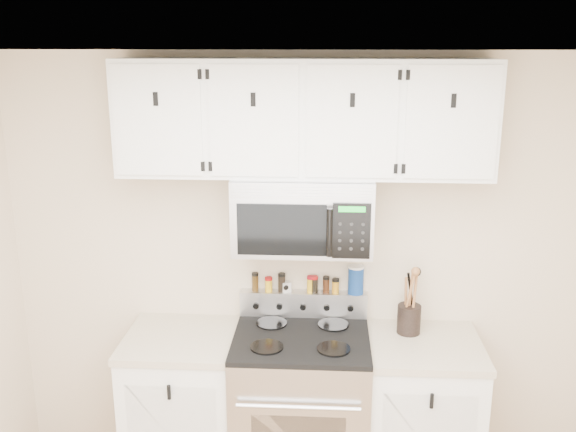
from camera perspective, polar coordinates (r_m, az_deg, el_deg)
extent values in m
cube|color=beige|center=(3.83, 1.41, -4.49)|extent=(3.50, 0.01, 2.50)
cube|color=white|center=(1.86, -0.41, 13.50)|extent=(3.50, 3.50, 0.01)
cube|color=#B7B7BA|center=(3.89, 1.15, -17.12)|extent=(0.76, 0.65, 0.92)
cube|color=black|center=(3.66, 1.19, -10.85)|extent=(0.76, 0.65, 0.03)
cube|color=#B7B7BA|center=(3.88, 1.37, -7.79)|extent=(0.76, 0.08, 0.15)
cylinder|color=black|center=(3.53, -1.90, -11.56)|extent=(0.18, 0.18, 0.01)
cylinder|color=black|center=(3.51, 4.08, -11.70)|extent=(0.18, 0.18, 0.01)
cylinder|color=black|center=(3.80, -1.47, -9.50)|extent=(0.18, 0.18, 0.01)
cylinder|color=black|center=(3.78, 4.05, -9.62)|extent=(0.18, 0.18, 0.01)
cube|color=white|center=(4.01, -9.18, -16.64)|extent=(0.62, 0.60, 0.88)
cube|color=tan|center=(3.78, -9.49, -10.73)|extent=(0.64, 0.62, 0.04)
cube|color=white|center=(3.96, 11.65, -17.17)|extent=(0.62, 0.60, 0.88)
cube|color=tan|center=(3.74, 12.04, -11.22)|extent=(0.64, 0.62, 0.04)
cube|color=#9E9EA3|center=(3.54, 1.34, 0.28)|extent=(0.76, 0.38, 0.42)
cube|color=#B7B7BA|center=(3.31, 1.23, 2.23)|extent=(0.73, 0.01, 0.08)
cube|color=black|center=(3.36, -0.57, -1.24)|extent=(0.47, 0.01, 0.28)
cube|color=black|center=(3.36, 5.65, -1.34)|extent=(0.20, 0.01, 0.30)
cylinder|color=black|center=(3.32, 3.70, -1.50)|extent=(0.03, 0.03, 0.26)
cube|color=white|center=(3.46, 1.41, 8.72)|extent=(2.00, 0.33, 0.62)
cube|color=white|center=(3.40, -11.55, 8.30)|extent=(0.46, 0.01, 0.57)
cube|color=black|center=(3.38, -11.69, 10.15)|extent=(0.02, 0.01, 0.07)
cube|color=white|center=(3.31, -3.07, 8.39)|extent=(0.46, 0.01, 0.57)
cube|color=black|center=(3.29, -3.12, 10.30)|extent=(0.03, 0.01, 0.07)
cube|color=white|center=(3.29, 5.70, 8.29)|extent=(0.46, 0.01, 0.57)
cube|color=black|center=(3.27, 5.76, 10.22)|extent=(0.03, 0.01, 0.07)
cube|color=white|center=(3.35, 14.36, 8.01)|extent=(0.46, 0.01, 0.57)
cube|color=black|center=(3.33, 14.52, 9.90)|extent=(0.02, 0.01, 0.07)
cylinder|color=black|center=(3.79, 10.69, -9.00)|extent=(0.13, 0.13, 0.17)
cylinder|color=#915E35|center=(3.74, 10.79, -7.21)|extent=(0.02, 0.02, 0.31)
cylinder|color=#915E35|center=(3.73, 11.16, -7.11)|extent=(0.02, 0.02, 0.34)
cylinder|color=#915E35|center=(3.75, 10.42, -7.30)|extent=(0.02, 0.02, 0.29)
cylinder|color=black|center=(3.76, 10.92, -7.15)|extent=(0.02, 0.02, 0.30)
cylinder|color=#915E35|center=(3.72, 10.66, -7.26)|extent=(0.02, 0.02, 0.32)
cube|color=silver|center=(3.84, -0.17, -6.31)|extent=(0.06, 0.06, 0.06)
cylinder|color=navy|center=(3.82, 6.05, -5.72)|extent=(0.09, 0.09, 0.16)
cylinder|color=white|center=(3.79, 6.09, -4.51)|extent=(0.09, 0.09, 0.01)
cylinder|color=#412C0F|center=(3.85, -2.94, -5.98)|extent=(0.04, 0.04, 0.10)
cylinder|color=black|center=(3.83, -2.95, -5.19)|extent=(0.04, 0.04, 0.02)
cylinder|color=gold|center=(3.85, -1.73, -6.20)|extent=(0.04, 0.04, 0.07)
cylinder|color=#9D0C0D|center=(3.83, -1.73, -5.59)|extent=(0.04, 0.04, 0.02)
cylinder|color=black|center=(3.84, -0.56, -6.04)|extent=(0.04, 0.04, 0.10)
cylinder|color=black|center=(3.82, -0.56, -5.24)|extent=(0.04, 0.04, 0.02)
cylinder|color=gold|center=(3.83, 2.02, -6.19)|extent=(0.04, 0.04, 0.09)
cylinder|color=maroon|center=(3.81, 2.02, -5.48)|extent=(0.04, 0.04, 0.02)
cylinder|color=black|center=(3.83, 2.33, -6.19)|extent=(0.04, 0.04, 0.09)
cylinder|color=#AD0D0F|center=(3.81, 2.34, -5.48)|extent=(0.05, 0.05, 0.02)
cylinder|color=#3B1E0E|center=(3.83, 3.40, -6.21)|extent=(0.04, 0.04, 0.08)
cylinder|color=black|center=(3.81, 3.41, -5.51)|extent=(0.04, 0.04, 0.02)
cylinder|color=orange|center=(3.83, 4.25, -6.31)|extent=(0.04, 0.04, 0.07)
cylinder|color=black|center=(3.82, 4.26, -5.70)|extent=(0.04, 0.04, 0.02)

